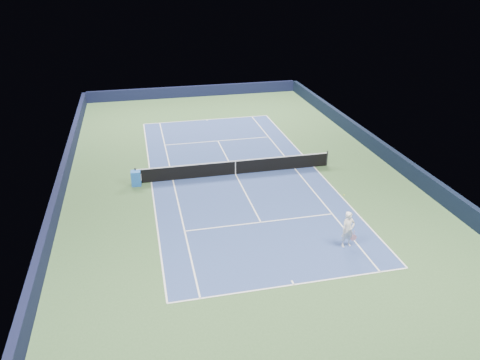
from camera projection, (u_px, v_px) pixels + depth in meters
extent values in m
plane|color=#35542E|center=(235.00, 174.00, 30.82)|extent=(40.00, 40.00, 0.00)
cube|color=black|center=(194.00, 91.00, 48.06)|extent=(22.00, 0.35, 1.10)
cube|color=black|center=(386.00, 153.00, 32.77)|extent=(0.35, 40.00, 1.10)
cube|color=black|center=(62.00, 182.00, 28.41)|extent=(0.35, 40.00, 1.10)
cube|color=navy|center=(235.00, 174.00, 30.82)|extent=(10.97, 23.77, 0.01)
cube|color=white|center=(207.00, 120.00, 41.29)|extent=(10.97, 0.08, 0.00)
cube|color=white|center=(294.00, 285.00, 20.34)|extent=(10.97, 0.08, 0.00)
cube|color=white|center=(314.00, 167.00, 31.92)|extent=(0.08, 23.77, 0.00)
cube|color=white|center=(151.00, 182.00, 29.71)|extent=(0.08, 23.77, 0.00)
cube|color=white|center=(295.00, 168.00, 31.65)|extent=(0.08, 23.77, 0.00)
cube|color=white|center=(173.00, 180.00, 29.99)|extent=(0.08, 23.77, 0.00)
cube|color=white|center=(218.00, 141.00, 36.46)|extent=(8.23, 0.08, 0.00)
cube|color=white|center=(261.00, 222.00, 25.18)|extent=(8.23, 0.08, 0.00)
cube|color=white|center=(235.00, 174.00, 30.82)|extent=(0.08, 12.80, 0.00)
cube|color=white|center=(207.00, 120.00, 41.16)|extent=(0.08, 0.30, 0.00)
cube|color=white|center=(293.00, 283.00, 20.47)|extent=(0.08, 0.30, 0.00)
cylinder|color=black|center=(136.00, 176.00, 29.30)|extent=(0.10, 0.10, 1.07)
cylinder|color=black|center=(327.00, 158.00, 31.88)|extent=(0.10, 0.10, 1.07)
cube|color=black|center=(235.00, 168.00, 30.63)|extent=(12.80, 0.03, 0.91)
cube|color=white|center=(235.00, 161.00, 30.42)|extent=(12.80, 0.04, 0.06)
cube|color=white|center=(235.00, 168.00, 30.63)|extent=(0.05, 0.04, 0.91)
cube|color=blue|center=(136.00, 178.00, 29.13)|extent=(0.61, 0.56, 0.96)
cube|color=silver|center=(141.00, 178.00, 29.20)|extent=(0.09, 0.42, 0.43)
imported|color=white|center=(348.00, 229.00, 22.71)|extent=(0.74, 0.53, 1.88)
cylinder|color=pink|center=(354.00, 234.00, 22.83)|extent=(0.03, 0.03, 0.31)
cylinder|color=black|center=(353.00, 238.00, 22.94)|extent=(0.31, 0.02, 0.31)
cylinder|color=#CD8495|center=(353.00, 238.00, 22.94)|extent=(0.33, 0.03, 0.33)
sphere|color=#B6CF2B|center=(344.00, 195.00, 23.02)|extent=(0.07, 0.07, 0.07)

